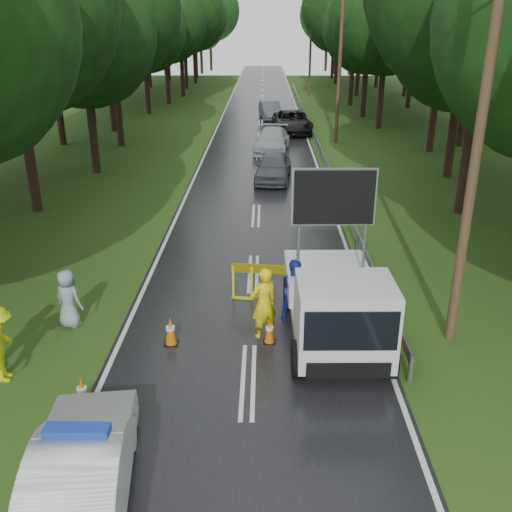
{
  "coord_description": "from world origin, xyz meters",
  "views": [
    {
      "loc": [
        0.35,
        -11.02,
        7.66
      ],
      "look_at": [
        0.11,
        4.38,
        1.3
      ],
      "focal_mm": 40.0,
      "sensor_mm": 36.0,
      "label": 1
    }
  ],
  "objects_px": {
    "queue_car_third": "(292,122)",
    "civilian": "(296,290)",
    "officer": "(264,303)",
    "queue_car_first": "(273,167)",
    "barrier": "(280,275)",
    "queue_car_second": "(272,140)",
    "police_sedan": "(82,468)",
    "work_truck": "(336,303)",
    "queue_car_fourth": "(270,110)"
  },
  "relations": [
    {
      "from": "civilian",
      "to": "queue_car_third",
      "type": "bearing_deg",
      "value": 55.13
    },
    {
      "from": "officer",
      "to": "queue_car_first",
      "type": "xyz_separation_m",
      "value": [
        0.45,
        15.81,
        -0.25
      ]
    },
    {
      "from": "officer",
      "to": "civilian",
      "type": "distance_m",
      "value": 1.33
    },
    {
      "from": "queue_car_fourth",
      "to": "police_sedan",
      "type": "bearing_deg",
      "value": -102.0
    },
    {
      "from": "queue_car_fourth",
      "to": "queue_car_first",
      "type": "bearing_deg",
      "value": -97.21
    },
    {
      "from": "barrier",
      "to": "officer",
      "type": "distance_m",
      "value": 2.05
    },
    {
      "from": "work_truck",
      "to": "queue_car_second",
      "type": "height_order",
      "value": "work_truck"
    },
    {
      "from": "queue_car_first",
      "to": "barrier",
      "type": "bearing_deg",
      "value": -84.26
    },
    {
      "from": "barrier",
      "to": "queue_car_second",
      "type": "relative_size",
      "value": 0.57
    },
    {
      "from": "officer",
      "to": "queue_car_third",
      "type": "distance_m",
      "value": 29.62
    },
    {
      "from": "work_truck",
      "to": "civilian",
      "type": "relative_size",
      "value": 3.04
    },
    {
      "from": "police_sedan",
      "to": "civilian",
      "type": "distance_m",
      "value": 7.67
    },
    {
      "from": "barrier",
      "to": "queue_car_third",
      "type": "bearing_deg",
      "value": 93.36
    },
    {
      "from": "work_truck",
      "to": "officer",
      "type": "relative_size",
      "value": 2.74
    },
    {
      "from": "work_truck",
      "to": "civilian",
      "type": "height_order",
      "value": "work_truck"
    },
    {
      "from": "officer",
      "to": "queue_car_first",
      "type": "relative_size",
      "value": 0.46
    },
    {
      "from": "barrier",
      "to": "queue_car_second",
      "type": "bearing_deg",
      "value": 96.61
    },
    {
      "from": "officer",
      "to": "civilian",
      "type": "xyz_separation_m",
      "value": [
        0.87,
        1.0,
        -0.09
      ]
    },
    {
      "from": "barrier",
      "to": "queue_car_third",
      "type": "relative_size",
      "value": 0.49
    },
    {
      "from": "queue_car_first",
      "to": "queue_car_second",
      "type": "relative_size",
      "value": 0.86
    },
    {
      "from": "police_sedan",
      "to": "queue_car_first",
      "type": "distance_m",
      "value": 21.68
    },
    {
      "from": "work_truck",
      "to": "barrier",
      "type": "distance_m",
      "value": 2.68
    },
    {
      "from": "police_sedan",
      "to": "work_truck",
      "type": "bearing_deg",
      "value": -140.12
    },
    {
      "from": "work_truck",
      "to": "queue_car_first",
      "type": "distance_m",
      "value": 16.16
    },
    {
      "from": "officer",
      "to": "queue_car_first",
      "type": "distance_m",
      "value": 15.81
    },
    {
      "from": "barrier",
      "to": "queue_car_third",
      "type": "distance_m",
      "value": 27.59
    },
    {
      "from": "work_truck",
      "to": "barrier",
      "type": "relative_size",
      "value": 1.9
    },
    {
      "from": "officer",
      "to": "queue_car_fourth",
      "type": "xyz_separation_m",
      "value": [
        0.45,
        35.97,
        -0.25
      ]
    },
    {
      "from": "queue_car_second",
      "to": "queue_car_fourth",
      "type": "height_order",
      "value": "queue_car_fourth"
    },
    {
      "from": "work_truck",
      "to": "queue_car_third",
      "type": "relative_size",
      "value": 0.93
    },
    {
      "from": "queue_car_fourth",
      "to": "officer",
      "type": "bearing_deg",
      "value": -97.92
    },
    {
      "from": "police_sedan",
      "to": "queue_car_third",
      "type": "distance_m",
      "value": 35.5
    },
    {
      "from": "queue_car_first",
      "to": "queue_car_third",
      "type": "distance_m",
      "value": 13.83
    },
    {
      "from": "police_sedan",
      "to": "queue_car_second",
      "type": "xyz_separation_m",
      "value": [
        3.48,
        28.51,
        0.0
      ]
    },
    {
      "from": "barrier",
      "to": "officer",
      "type": "xyz_separation_m",
      "value": [
        -0.45,
        -2.0,
        0.09
      ]
    },
    {
      "from": "barrier",
      "to": "queue_car_fourth",
      "type": "relative_size",
      "value": 0.64
    },
    {
      "from": "queue_car_second",
      "to": "officer",
      "type": "bearing_deg",
      "value": -84.8
    },
    {
      "from": "barrier",
      "to": "queue_car_fourth",
      "type": "xyz_separation_m",
      "value": [
        0.0,
        33.97,
        -0.16
      ]
    },
    {
      "from": "queue_car_third",
      "to": "work_truck",
      "type": "bearing_deg",
      "value": -93.4
    },
    {
      "from": "queue_car_third",
      "to": "civilian",
      "type": "bearing_deg",
      "value": -95.3
    },
    {
      "from": "work_truck",
      "to": "queue_car_first",
      "type": "height_order",
      "value": "work_truck"
    },
    {
      "from": "officer",
      "to": "civilian",
      "type": "height_order",
      "value": "officer"
    },
    {
      "from": "civilian",
      "to": "queue_car_second",
      "type": "xyz_separation_m",
      "value": [
        -0.43,
        21.91,
        -0.16
      ]
    },
    {
      "from": "queue_car_fourth",
      "to": "queue_car_second",
      "type": "bearing_deg",
      "value": -97.21
    },
    {
      "from": "police_sedan",
      "to": "queue_car_first",
      "type": "relative_size",
      "value": 1.06
    },
    {
      "from": "barrier",
      "to": "queue_car_second",
      "type": "xyz_separation_m",
      "value": [
        0.0,
        20.91,
        -0.17
      ]
    },
    {
      "from": "barrier",
      "to": "queue_car_fourth",
      "type": "distance_m",
      "value": 33.97
    },
    {
      "from": "police_sedan",
      "to": "work_truck",
      "type": "relative_size",
      "value": 0.84
    },
    {
      "from": "police_sedan",
      "to": "civilian",
      "type": "xyz_separation_m",
      "value": [
        3.91,
        6.59,
        0.16
      ]
    },
    {
      "from": "civilian",
      "to": "queue_car_third",
      "type": "xyz_separation_m",
      "value": [
        1.14,
        28.55,
        -0.08
      ]
    }
  ]
}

